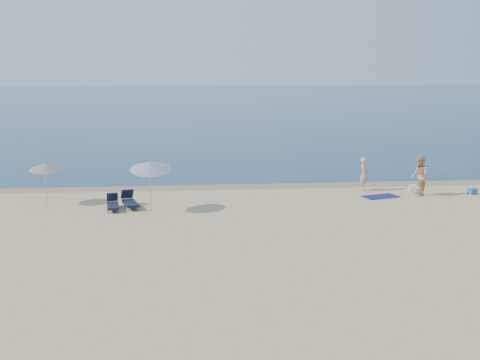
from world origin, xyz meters
name	(u,v)px	position (x,y,z in m)	size (l,w,h in m)	color
ground	(471,359)	(0.00, 0.00, 0.00)	(160.00, 160.00, 0.00)	tan
sea	(218,100)	(0.00, 100.00, 0.00)	(240.00, 160.00, 0.01)	navy
wet_sand_strip	(301,185)	(0.00, 19.40, 0.00)	(240.00, 1.60, 0.00)	#847254
person_left	(364,174)	(2.93, 17.85, 0.85)	(0.62, 0.41, 1.70)	#DE9E7D
person_right	(419,176)	(5.28, 16.42, 0.97)	(0.94, 0.73, 1.94)	tan
beach_towel	(381,197)	(3.30, 16.23, 0.01)	(1.71, 0.95, 0.03)	#101452
white_bag	(412,188)	(5.40, 17.53, 0.15)	(0.35, 0.30, 0.30)	silver
blue_cooler	(472,191)	(8.04, 16.42, 0.15)	(0.41, 0.29, 0.29)	#205AB0
umbrella_near	(150,166)	(-7.69, 14.47, 1.98)	(1.85, 1.87, 2.35)	silver
umbrella_far	(46,166)	(-12.54, 16.23, 1.75)	(1.56, 1.58, 2.04)	silver
lounger_left	(113,204)	(-9.41, 14.76, 0.25)	(0.71, 1.58, 0.67)	#121833
lounger_right	(130,202)	(-8.69, 15.12, 0.27)	(0.98, 1.75, 0.74)	black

